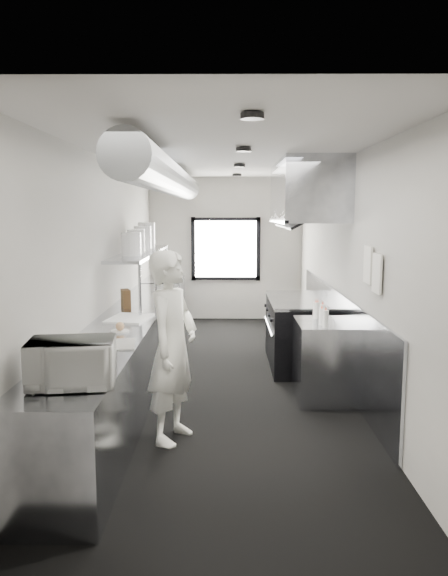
{
  "coord_description": "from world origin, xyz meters",
  "views": [
    {
      "loc": [
        0.04,
        -6.75,
        2.15
      ],
      "look_at": [
        -0.01,
        -0.2,
        1.22
      ],
      "focal_mm": 33.99,
      "sensor_mm": 36.0,
      "label": 1
    }
  ],
  "objects_px": {
    "prep_counter": "(127,356)",
    "cutting_board": "(129,318)",
    "squeeze_bottle_d": "(316,311)",
    "plate_stack_c": "(143,238)",
    "plate_stack_d": "(146,235)",
    "squeeze_bottle_a": "(326,319)",
    "exhaust_hood": "(306,192)",
    "small_plate": "(120,331)",
    "knife_block": "(126,298)",
    "bottle_station": "(325,361)",
    "deli_tub_b": "(65,354)",
    "microwave": "(72,363)",
    "range": "(299,332)",
    "far_work_table": "(164,303)",
    "pass_shelf": "(142,254)",
    "squeeze_bottle_b": "(322,317)",
    "squeeze_bottle_e": "(318,310)",
    "squeeze_bottle_c": "(322,313)",
    "deli_tub_a": "(59,364)",
    "plate_stack_a": "(131,244)",
    "line_cook": "(173,347)",
    "plate_stack_b": "(136,241)"
  },
  "relations": [
    {
      "from": "prep_counter",
      "to": "cutting_board",
      "type": "height_order",
      "value": "cutting_board"
    },
    {
      "from": "squeeze_bottle_d",
      "to": "prep_counter",
      "type": "bearing_deg",
      "value": 179.89
    },
    {
      "from": "plate_stack_c",
      "to": "plate_stack_d",
      "type": "relative_size",
      "value": 0.88
    },
    {
      "from": "squeeze_bottle_a",
      "to": "exhaust_hood",
      "type": "bearing_deg",
      "value": 89.74
    },
    {
      "from": "small_plate",
      "to": "prep_counter",
      "type": "bearing_deg",
      "value": 95.61
    },
    {
      "from": "plate_stack_c",
      "to": "knife_block",
      "type": "bearing_deg",
      "value": -94.11
    },
    {
      "from": "plate_stack_c",
      "to": "squeeze_bottle_a",
      "type": "bearing_deg",
      "value": -44.6
    },
    {
      "from": "bottle_station",
      "to": "deli_tub_b",
      "type": "height_order",
      "value": "deli_tub_b"
    },
    {
      "from": "microwave",
      "to": "squeeze_bottle_d",
      "type": "xyz_separation_m",
      "value": [
        2.14,
        2.47,
        -0.07
      ]
    },
    {
      "from": "range",
      "to": "far_work_table",
      "type": "distance_m",
      "value": 3.32
    },
    {
      "from": "deli_tub_b",
      "to": "squeeze_bottle_a",
      "type": "bearing_deg",
      "value": 28.43
    },
    {
      "from": "pass_shelf",
      "to": "bottle_station",
      "type": "xyz_separation_m",
      "value": [
        2.34,
        -1.7,
        -1.09
      ]
    },
    {
      "from": "squeeze_bottle_b",
      "to": "pass_shelf",
      "type": "bearing_deg",
      "value": 140.45
    },
    {
      "from": "squeeze_bottle_a",
      "to": "squeeze_bottle_e",
      "type": "relative_size",
      "value": 1.1
    },
    {
      "from": "knife_block",
      "to": "squeeze_bottle_c",
      "type": "bearing_deg",
      "value": -40.56
    },
    {
      "from": "far_work_table",
      "to": "deli_tub_a",
      "type": "height_order",
      "value": "deli_tub_a"
    },
    {
      "from": "deli_tub_a",
      "to": "knife_block",
      "type": "relative_size",
      "value": 0.57
    },
    {
      "from": "microwave",
      "to": "squeeze_bottle_b",
      "type": "relative_size",
      "value": 3.03
    },
    {
      "from": "microwave",
      "to": "plate_stack_a",
      "type": "distance_m",
      "value": 3.31
    },
    {
      "from": "microwave",
      "to": "plate_stack_a",
      "type": "height_order",
      "value": "plate_stack_a"
    },
    {
      "from": "bottle_station",
      "to": "squeeze_bottle_e",
      "type": "distance_m",
      "value": 0.62
    },
    {
      "from": "line_cook",
      "to": "cutting_board",
      "type": "relative_size",
      "value": 3.09
    },
    {
      "from": "exhaust_hood",
      "to": "small_plate",
      "type": "bearing_deg",
      "value": -138.35
    },
    {
      "from": "plate_stack_b",
      "to": "bottle_station",
      "type": "bearing_deg",
      "value": -31.33
    },
    {
      "from": "cutting_board",
      "to": "plate_stack_c",
      "type": "bearing_deg",
      "value": 93.41
    },
    {
      "from": "prep_counter",
      "to": "small_plate",
      "type": "relative_size",
      "value": 30.23
    },
    {
      "from": "pass_shelf",
      "to": "squeeze_bottle_e",
      "type": "bearing_deg",
      "value": -31.37
    },
    {
      "from": "exhaust_hood",
      "to": "bottle_station",
      "type": "relative_size",
      "value": 2.44
    },
    {
      "from": "range",
      "to": "deli_tub_a",
      "type": "xyz_separation_m",
      "value": [
        -2.33,
        -3.3,
        0.48
      ]
    },
    {
      "from": "far_work_table",
      "to": "squeeze_bottle_e",
      "type": "xyz_separation_m",
      "value": [
        2.25,
        -3.6,
        0.54
      ]
    },
    {
      "from": "squeeze_bottle_a",
      "to": "squeeze_bottle_b",
      "type": "height_order",
      "value": "squeeze_bottle_a"
    },
    {
      "from": "bottle_station",
      "to": "far_work_table",
      "type": "xyz_separation_m",
      "value": [
        -2.3,
        3.9,
        0.0
      ]
    },
    {
      "from": "squeeze_bottle_c",
      "to": "plate_stack_a",
      "type": "bearing_deg",
      "value": 158.05
    },
    {
      "from": "squeeze_bottle_a",
      "to": "microwave",
      "type": "bearing_deg",
      "value": -137.85
    },
    {
      "from": "far_work_table",
      "to": "microwave",
      "type": "distance_m",
      "value": 6.2
    },
    {
      "from": "deli_tub_b",
      "to": "small_plate",
      "type": "bearing_deg",
      "value": 76.94
    },
    {
      "from": "pass_shelf",
      "to": "bottle_station",
      "type": "bearing_deg",
      "value": -35.99
    },
    {
      "from": "far_work_table",
      "to": "squeeze_bottle_d",
      "type": "xyz_separation_m",
      "value": [
        2.21,
        -3.7,
        0.55
      ]
    },
    {
      "from": "far_work_table",
      "to": "cutting_board",
      "type": "height_order",
      "value": "cutting_board"
    },
    {
      "from": "squeeze_bottle_a",
      "to": "squeeze_bottle_c",
      "type": "relative_size",
      "value": 0.98
    },
    {
      "from": "pass_shelf",
      "to": "plate_stack_d",
      "type": "relative_size",
      "value": 7.51
    },
    {
      "from": "bottle_station",
      "to": "squeeze_bottle_b",
      "type": "height_order",
      "value": "squeeze_bottle_b"
    },
    {
      "from": "squeeze_bottle_a",
      "to": "squeeze_bottle_c",
      "type": "bearing_deg",
      "value": 85.72
    },
    {
      "from": "line_cook",
      "to": "squeeze_bottle_e",
      "type": "bearing_deg",
      "value": -27.54
    },
    {
      "from": "prep_counter",
      "to": "squeeze_bottle_b",
      "type": "relative_size",
      "value": 32.53
    },
    {
      "from": "squeeze_bottle_d",
      "to": "small_plate",
      "type": "bearing_deg",
      "value": -161.17
    },
    {
      "from": "plate_stack_c",
      "to": "squeeze_bottle_b",
      "type": "height_order",
      "value": "plate_stack_c"
    },
    {
      "from": "cutting_board",
      "to": "plate_stack_c",
      "type": "relative_size",
      "value": 1.64
    },
    {
      "from": "prep_counter",
      "to": "microwave",
      "type": "distance_m",
      "value": 2.55
    },
    {
      "from": "bottle_station",
      "to": "plate_stack_d",
      "type": "distance_m",
      "value": 3.63
    }
  ]
}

